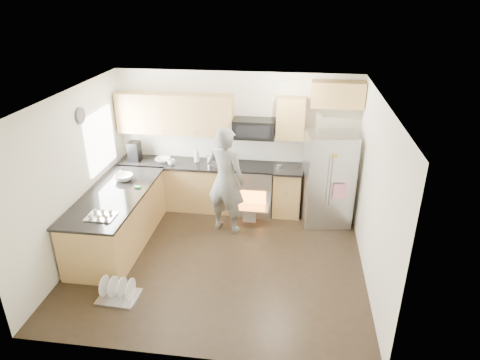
# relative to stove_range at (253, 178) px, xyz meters

# --- Properties ---
(ground) EXTENTS (4.50, 4.50, 0.00)m
(ground) POSITION_rel_stove_range_xyz_m (-0.35, -1.69, -0.68)
(ground) COLOR black
(ground) RESTS_ON ground
(room_shell) EXTENTS (4.54, 4.04, 2.62)m
(room_shell) POSITION_rel_stove_range_xyz_m (-0.39, -1.68, 1.00)
(room_shell) COLOR white
(room_shell) RESTS_ON ground
(back_cabinet_run) EXTENTS (4.45, 0.64, 2.50)m
(back_cabinet_run) POSITION_rel_stove_range_xyz_m (-0.94, 0.05, 0.29)
(back_cabinet_run) COLOR #B38447
(back_cabinet_run) RESTS_ON ground
(peninsula) EXTENTS (0.96, 2.36, 1.02)m
(peninsula) POSITION_rel_stove_range_xyz_m (-2.10, -1.44, -0.21)
(peninsula) COLOR #B38447
(peninsula) RESTS_ON ground
(stove_range) EXTENTS (0.76, 0.97, 1.79)m
(stove_range) POSITION_rel_stove_range_xyz_m (0.00, 0.00, 0.00)
(stove_range) COLOR #B7B7BC
(stove_range) RESTS_ON ground
(refrigerator) EXTENTS (0.93, 0.78, 1.69)m
(refrigerator) POSITION_rel_stove_range_xyz_m (1.37, -0.24, 0.17)
(refrigerator) COLOR #B7B7BC
(refrigerator) RESTS_ON ground
(person) EXTENTS (0.80, 0.65, 1.91)m
(person) POSITION_rel_stove_range_xyz_m (-0.39, -0.75, 0.28)
(person) COLOR slate
(person) RESTS_ON ground
(dish_rack) EXTENTS (0.56, 0.46, 0.34)m
(dish_rack) POSITION_rel_stove_range_xyz_m (-1.58, -2.80, -0.59)
(dish_rack) COLOR #B7B7BC
(dish_rack) RESTS_ON ground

